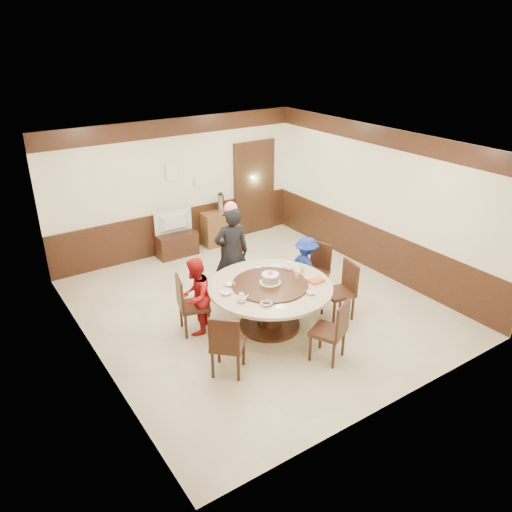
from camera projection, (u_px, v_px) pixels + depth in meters
room at (257, 249)px, 8.23m from camera, size 6.00×6.04×2.84m
banquet_table at (270, 297)px, 7.87m from camera, size 1.95×1.95×0.78m
chair_0 at (314, 280)px, 8.91m from camera, size 0.56×0.56×0.97m
chair_1 at (236, 276)px, 9.06m from camera, size 0.49×0.50×0.97m
chair_2 at (193, 314)px, 7.84m from camera, size 0.54×0.53×0.97m
chair_3 at (228, 354)px, 6.89m from camera, size 0.62×0.62×0.97m
chair_4 at (329, 341)px, 7.18m from camera, size 0.59×0.59×0.97m
chair_5 at (339, 300)px, 8.24m from camera, size 0.51×0.50×0.97m
person_standing at (232, 253)px, 8.63m from camera, size 0.71×0.56×1.70m
person_red at (196, 296)px, 7.70m from camera, size 0.77×0.77×1.26m
person_blue at (306, 267)px, 8.77m from camera, size 0.44×0.75×1.14m
birthday_cake at (270, 278)px, 7.76m from camera, size 0.34×0.34×0.22m
teapot_left at (241, 299)px, 7.27m from camera, size 0.17×0.15×0.13m
teapot_right at (289, 267)px, 8.23m from camera, size 0.17×0.15×0.13m
bowl_0 at (230, 284)px, 7.76m from camera, size 0.16×0.16×0.04m
bowl_1 at (311, 293)px, 7.51m from camera, size 0.14×0.14×0.04m
bowl_2 at (266, 304)px, 7.22m from camera, size 0.16×0.16×0.04m
bowl_3 at (307, 278)px, 7.97m from camera, size 0.12×0.12×0.04m
bowl_4 at (226, 293)px, 7.51m from camera, size 0.17×0.17×0.04m
bowl_5 at (258, 267)px, 8.31m from camera, size 0.14×0.14×0.05m
saucer_near at (282, 307)px, 7.16m from camera, size 0.18×0.18×0.01m
saucer_far at (275, 266)px, 8.38m from camera, size 0.18×0.18×0.01m
shrimp_platter at (317, 282)px, 7.83m from camera, size 0.30×0.20×0.06m
bottle_0 at (297, 276)px, 7.90m from camera, size 0.06×0.06×0.16m
bottle_1 at (302, 270)px, 8.09m from camera, size 0.06×0.06×0.16m
tv_stand at (176, 244)px, 10.53m from camera, size 0.85×0.45×0.50m
television at (175, 222)px, 10.33m from camera, size 0.82×0.12×0.47m
side_cabinet at (220, 228)px, 11.04m from camera, size 0.80×0.40×0.75m
thermos at (221, 203)px, 10.83m from camera, size 0.15×0.15×0.38m
notice_left at (172, 172)px, 10.12m from camera, size 0.25×0.00×0.35m
notice_right at (201, 181)px, 10.57m from camera, size 0.30×0.00×0.22m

